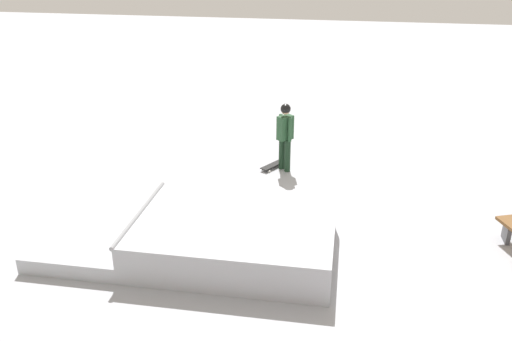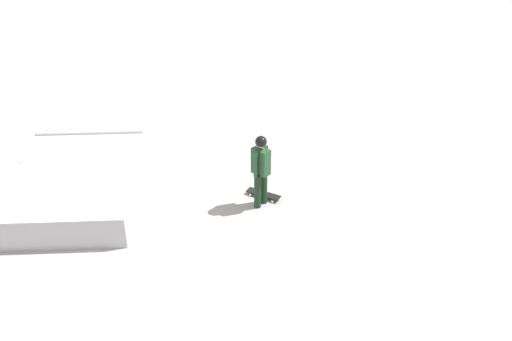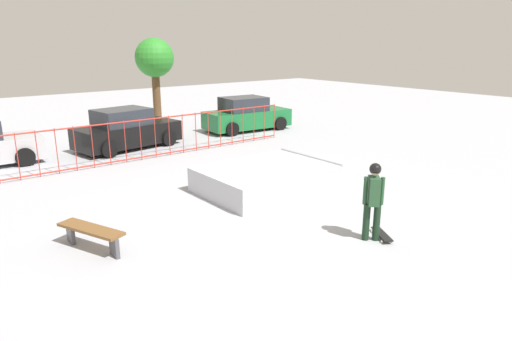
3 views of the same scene
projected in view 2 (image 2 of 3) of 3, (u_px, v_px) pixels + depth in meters
The scene contains 4 objects.
ground_plane at pixel (106, 226), 13.01m from camera, with size 60.00×60.00×0.00m, color #A8AAB2.
skate_ramp at pixel (81, 176), 14.10m from camera, with size 5.43×2.66×0.74m.
skater at pixel (261, 166), 13.16m from camera, with size 0.42×0.43×1.73m.
skateboard at pixel (264, 194), 13.91m from camera, with size 0.58×0.79×0.09m.
Camera 2 is at (-10.55, -2.74, 7.88)m, focal length 43.19 mm.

